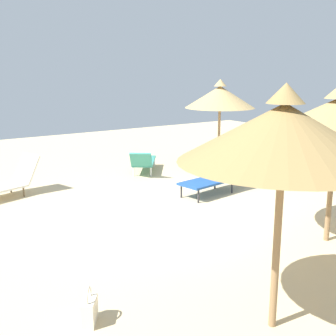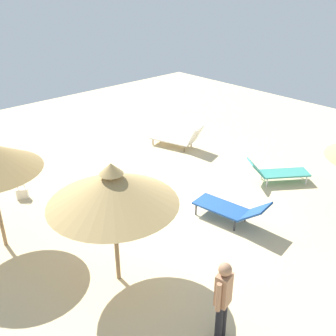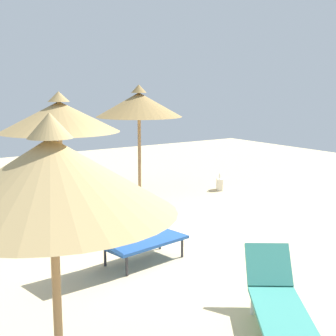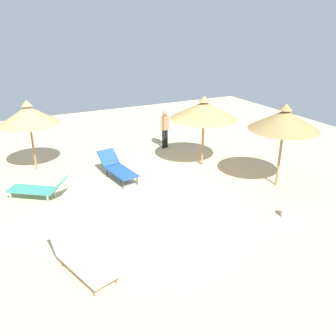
{
  "view_description": "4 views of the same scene",
  "coord_description": "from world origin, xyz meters",
  "px_view_note": "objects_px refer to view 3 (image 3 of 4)",
  "views": [
    {
      "loc": [
        7.2,
        -5.11,
        3.01
      ],
      "look_at": [
        0.41,
        -0.6,
        1.12
      ],
      "focal_mm": 46.25,
      "sensor_mm": 36.0,
      "label": 1
    },
    {
      "loc": [
        6.36,
        6.76,
        5.86
      ],
      "look_at": [
        0.15,
        0.05,
        1.32
      ],
      "focal_mm": 41.92,
      "sensor_mm": 36.0,
      "label": 2
    },
    {
      "loc": [
        -7.17,
        5.25,
        2.92
      ],
      "look_at": [
        0.31,
        0.11,
        1.32
      ],
      "focal_mm": 52.0,
      "sensor_mm": 36.0,
      "label": 3
    },
    {
      "loc": [
        -4.38,
        -9.8,
        5.31
      ],
      "look_at": [
        0.47,
        -0.22,
        0.83
      ],
      "focal_mm": 37.94,
      "sensor_mm": 36.0,
      "label": 4
    }
  ],
  "objects_px": {
    "parasol_umbrella_front": "(139,105)",
    "parasol_umbrella_edge": "(52,176)",
    "parasol_umbrella_near_right": "(59,117)",
    "lounge_chair_near_left": "(129,241)",
    "handbag": "(220,184)",
    "lounge_chair_far_left": "(278,301)"
  },
  "relations": [
    {
      "from": "parasol_umbrella_near_right",
      "to": "lounge_chair_near_left",
      "type": "distance_m",
      "value": 3.86
    },
    {
      "from": "parasol_umbrella_edge",
      "to": "handbag",
      "type": "distance_m",
      "value": 9.47
    },
    {
      "from": "lounge_chair_near_left",
      "to": "lounge_chair_far_left",
      "type": "bearing_deg",
      "value": -170.74
    },
    {
      "from": "lounge_chair_far_left",
      "to": "lounge_chair_near_left",
      "type": "bearing_deg",
      "value": 9.26
    },
    {
      "from": "handbag",
      "to": "lounge_chair_near_left",
      "type": "bearing_deg",
      "value": 125.6
    },
    {
      "from": "parasol_umbrella_near_right",
      "to": "lounge_chair_near_left",
      "type": "xyz_separation_m",
      "value": [
        -3.42,
        0.28,
        -1.78
      ]
    },
    {
      "from": "parasol_umbrella_front",
      "to": "lounge_chair_near_left",
      "type": "xyz_separation_m",
      "value": [
        -4.73,
        3.07,
        -1.91
      ]
    },
    {
      "from": "lounge_chair_far_left",
      "to": "lounge_chair_near_left",
      "type": "distance_m",
      "value": 2.79
    },
    {
      "from": "parasol_umbrella_front",
      "to": "parasol_umbrella_near_right",
      "type": "distance_m",
      "value": 3.08
    },
    {
      "from": "parasol_umbrella_front",
      "to": "lounge_chair_far_left",
      "type": "height_order",
      "value": "parasol_umbrella_front"
    },
    {
      "from": "parasol_umbrella_near_right",
      "to": "lounge_chair_far_left",
      "type": "bearing_deg",
      "value": -178.47
    },
    {
      "from": "parasol_umbrella_edge",
      "to": "lounge_chair_near_left",
      "type": "height_order",
      "value": "parasol_umbrella_edge"
    },
    {
      "from": "parasol_umbrella_near_right",
      "to": "lounge_chair_far_left",
      "type": "height_order",
      "value": "parasol_umbrella_near_right"
    },
    {
      "from": "parasol_umbrella_front",
      "to": "lounge_chair_near_left",
      "type": "height_order",
      "value": "parasol_umbrella_front"
    },
    {
      "from": "parasol_umbrella_edge",
      "to": "lounge_chair_near_left",
      "type": "bearing_deg",
      "value": -41.04
    },
    {
      "from": "parasol_umbrella_near_right",
      "to": "parasol_umbrella_front",
      "type": "bearing_deg",
      "value": -64.7
    },
    {
      "from": "parasol_umbrella_front",
      "to": "parasol_umbrella_edge",
      "type": "distance_m",
      "value": 8.96
    },
    {
      "from": "lounge_chair_far_left",
      "to": "parasol_umbrella_front",
      "type": "bearing_deg",
      "value": -19.26
    },
    {
      "from": "parasol_umbrella_front",
      "to": "lounge_chair_near_left",
      "type": "relative_size",
      "value": 1.38
    },
    {
      "from": "lounge_chair_far_left",
      "to": "lounge_chair_near_left",
      "type": "xyz_separation_m",
      "value": [
        2.76,
        0.45,
        0.05
      ]
    },
    {
      "from": "lounge_chair_far_left",
      "to": "handbag",
      "type": "bearing_deg",
      "value": -35.29
    },
    {
      "from": "parasol_umbrella_front",
      "to": "parasol_umbrella_edge",
      "type": "relative_size",
      "value": 1.07
    }
  ]
}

